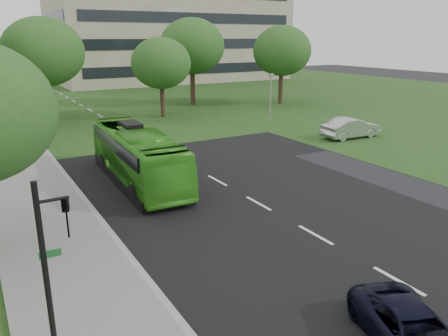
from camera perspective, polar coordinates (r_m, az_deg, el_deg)
name	(u,v)px	position (r m, az deg, el deg)	size (l,w,h in m)	color
ground	(284,218)	(19.49, 7.90, -6.50)	(160.00, 160.00, 0.00)	black
street_surfaces	(118,128)	(39.02, -13.65, 5.06)	(120.00, 120.00, 0.15)	black
office_building	(169,8)	(82.99, -7.18, 20.03)	(40.10, 20.10, 25.00)	gray
tree_park_b	(43,52)	(43.17, -22.55, 13.82)	(7.16, 7.16, 9.39)	black
tree_park_c	(161,63)	(43.51, -8.23, 13.38)	(5.75, 5.75, 7.64)	black
tree_park_d	(192,46)	(51.24, -4.22, 15.57)	(7.36, 7.36, 9.73)	black
tree_park_e	(282,51)	(52.36, 7.59, 14.92)	(6.69, 6.69, 8.92)	black
bus	(137,156)	(24.12, -11.24, 1.58)	(2.45, 10.45, 2.91)	green
sedan	(351,128)	(35.68, 16.23, 5.06)	(1.70, 4.87, 1.60)	#B9BABE
suv	(414,332)	(12.57, 23.52, -19.10)	(1.89, 4.11, 1.14)	black
traffic_light	(52,264)	(10.66, -21.58, -11.58)	(0.78, 0.24, 4.77)	black
camera_pole	(271,91)	(41.32, 6.13, 10.01)	(0.45, 0.42, 4.40)	gray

